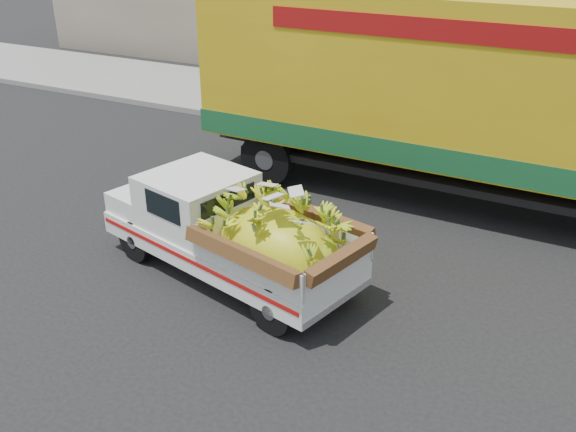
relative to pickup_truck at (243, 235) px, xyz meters
The scene contains 5 objects.
ground 1.53m from the pickup_truck, 26.11° to the left, with size 100.00×100.00×0.00m, color black.
curb 6.99m from the pickup_truck, 80.24° to the left, with size 60.00×0.25×0.15m, color gray.
sidewalk 9.06m from the pickup_truck, 82.50° to the left, with size 60.00×4.00×0.14m, color gray.
pickup_truck is the anchor object (origin of this frame).
semi_trailer 5.50m from the pickup_truck, 55.65° to the left, with size 12.02×2.72×3.80m.
Camera 1 is at (3.23, -7.61, 5.09)m, focal length 40.00 mm.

